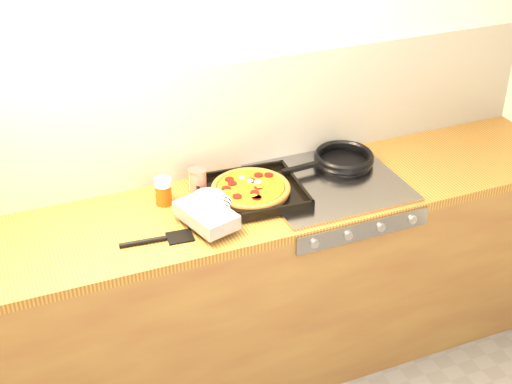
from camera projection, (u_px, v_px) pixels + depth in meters
name	position (u px, v px, depth m)	size (l,w,h in m)	color
room_shell	(207.00, 122.00, 3.03)	(3.20, 3.20, 3.20)	white
counter_run	(234.00, 291.00, 3.16)	(3.20, 0.62, 0.90)	olive
stovetop	(329.00, 183.00, 3.08)	(0.60, 0.56, 0.02)	#949499
pizza_on_tray	(238.00, 196.00, 2.91)	(0.57, 0.48, 0.07)	black
frying_pan	(343.00, 159.00, 3.19)	(0.46, 0.29, 0.04)	black
tomato_can	(198.00, 181.00, 2.99)	(0.09, 0.09, 0.11)	#AE1A0E
juice_glass	(163.00, 191.00, 2.91)	(0.08, 0.08, 0.12)	#E9410D
wooden_spoon	(244.00, 173.00, 3.14)	(0.30, 0.06, 0.02)	#B67E4D
black_spatula	(159.00, 240.00, 2.70)	(0.29, 0.09, 0.02)	black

